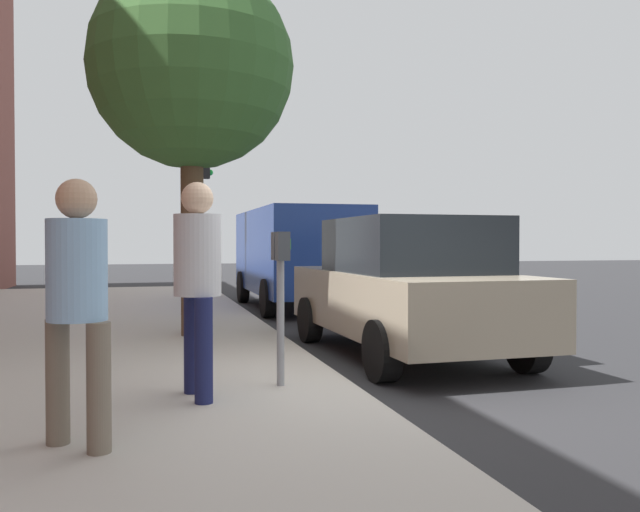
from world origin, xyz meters
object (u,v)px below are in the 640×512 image
(parked_van_far, at_px, (296,252))
(traffic_signal, at_px, (201,194))
(parking_meter, at_px, (281,275))
(parked_sedan_near, at_px, (406,287))
(street_tree, at_px, (192,68))
(pedestrian_at_meter, at_px, (198,270))
(pedestrian_bystander, at_px, (77,291))

(parked_van_far, relative_size, traffic_signal, 1.45)
(parking_meter, bearing_deg, traffic_signal, 0.03)
(parked_sedan_near, xyz_separation_m, street_tree, (1.58, 2.59, 3.02))
(parked_sedan_near, distance_m, street_tree, 4.28)
(street_tree, bearing_deg, parked_sedan_near, -121.30)
(parking_meter, height_order, pedestrian_at_meter, pedestrian_at_meter)
(parking_meter, relative_size, parked_van_far, 0.27)
(parked_sedan_near, bearing_deg, street_tree, 58.70)
(parking_meter, distance_m, traffic_signal, 9.28)
(parked_van_far, bearing_deg, parked_sedan_near, -179.99)
(parked_van_far, bearing_deg, traffic_signal, 68.00)
(parking_meter, distance_m, parked_sedan_near, 2.82)
(parked_van_far, bearing_deg, street_tree, 151.79)
(parked_sedan_near, bearing_deg, traffic_signal, 15.70)
(pedestrian_at_meter, relative_size, parked_sedan_near, 0.41)
(street_tree, bearing_deg, parked_van_far, -28.21)
(street_tree, bearing_deg, pedestrian_bystander, 168.17)
(pedestrian_bystander, bearing_deg, street_tree, 31.53)
(pedestrian_at_meter, relative_size, pedestrian_bystander, 1.06)
(pedestrian_at_meter, distance_m, traffic_signal, 9.59)
(pedestrian_bystander, height_order, traffic_signal, traffic_signal)
(parked_van_far, relative_size, street_tree, 1.00)
(parked_sedan_near, xyz_separation_m, traffic_signal, (7.23, 2.03, 1.68))
(pedestrian_at_meter, distance_m, street_tree, 4.66)
(pedestrian_at_meter, relative_size, street_tree, 0.35)
(street_tree, xyz_separation_m, traffic_signal, (5.65, -0.56, -1.34))
(parked_sedan_near, relative_size, traffic_signal, 1.23)
(parking_meter, relative_size, parked_sedan_near, 0.32)
(parking_meter, relative_size, traffic_signal, 0.39)
(pedestrian_bystander, xyz_separation_m, parked_van_far, (9.81, -3.64, 0.10))
(pedestrian_at_meter, xyz_separation_m, parked_sedan_near, (2.23, -2.80, -0.34))
(parked_van_far, xyz_separation_m, street_tree, (-4.83, 2.59, 2.66))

